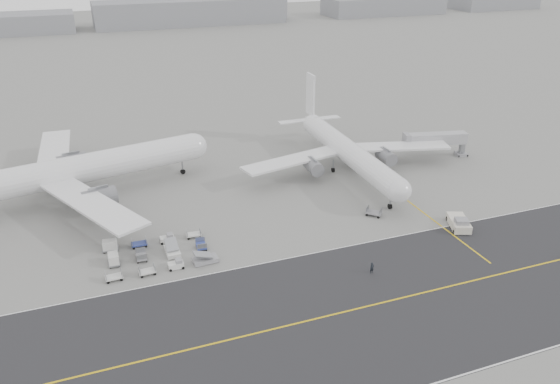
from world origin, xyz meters
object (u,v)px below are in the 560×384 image
object	(u,v)px
airliner_a	(69,172)
ground_crew_a	(372,268)
airliner_b	(346,150)
jet_bridge	(436,140)
pushback_tug	(459,223)

from	to	relation	value
airliner_a	ground_crew_a	distance (m)	61.73
ground_crew_a	airliner_a	bearing A→B (deg)	130.39
airliner_a	airliner_b	size ratio (longest dim) A/B	1.17
airliner_a	ground_crew_a	xyz separation A→B (m)	(42.73, -44.28, -4.91)
airliner_b	jet_bridge	bearing A→B (deg)	2.19
airliner_a	pushback_tug	world-z (taller)	airliner_a
jet_bridge	airliner_b	bearing A→B (deg)	-165.67
airliner_b	ground_crew_a	world-z (taller)	airliner_b
pushback_tug	ground_crew_a	world-z (taller)	pushback_tug
jet_bridge	pushback_tug	bearing A→B (deg)	-104.60
airliner_b	pushback_tug	bearing A→B (deg)	-75.45
airliner_a	ground_crew_a	bearing A→B (deg)	-147.90
airliner_b	ground_crew_a	bearing A→B (deg)	-109.78
pushback_tug	ground_crew_a	size ratio (longest dim) A/B	4.32
airliner_a	ground_crew_a	world-z (taller)	airliner_a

